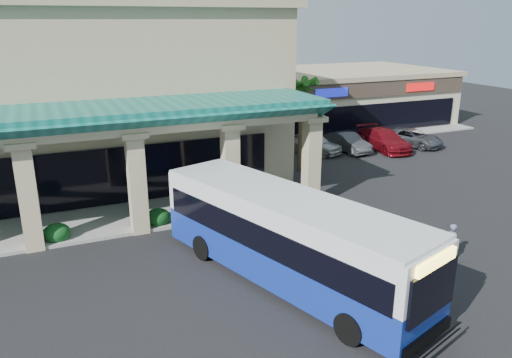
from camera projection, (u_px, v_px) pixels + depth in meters
name	position (u px, v px, depth m)	size (l,w,h in m)	color
ground	(243.00, 268.00, 19.79)	(110.00, 110.00, 0.00)	black
main_building	(10.00, 87.00, 28.95)	(30.80, 14.80, 11.35)	tan
arcade	(14.00, 177.00, 21.79)	(30.00, 6.20, 5.70)	#0F5F58
strip_mall	(323.00, 97.00, 46.84)	(22.50, 12.50, 4.90)	beige
palm_0	(301.00, 120.00, 31.62)	(2.40, 2.40, 6.60)	#1C5516
palm_1	(293.00, 117.00, 34.74)	(2.40, 2.40, 5.80)	#1C5516
broadleaf_tree	(239.00, 114.00, 38.49)	(2.60, 2.60, 4.81)	#0E3F14
transit_bus	(287.00, 240.00, 18.30)	(2.82, 12.10, 3.38)	#132D9C
pedestrian	(452.00, 242.00, 20.22)	(0.58, 0.38, 1.58)	slate
car_silver	(315.00, 143.00, 36.59)	(1.70, 4.23, 1.44)	#BABABC
car_white	(348.00, 142.00, 37.05)	(1.46, 4.18, 1.38)	#3B3C42
car_red	(384.00, 140.00, 37.51)	(2.16, 5.31, 1.54)	maroon
car_gray	(411.00, 138.00, 38.61)	(2.21, 4.80, 1.33)	#41454D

